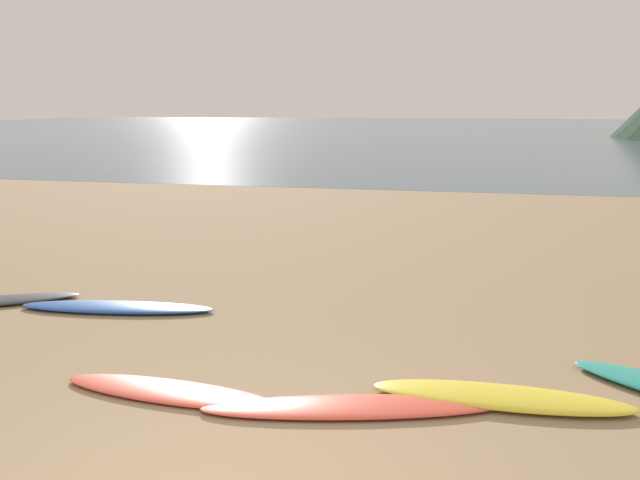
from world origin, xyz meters
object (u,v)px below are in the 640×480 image
Objects in this scene: surfboard_3 at (171,391)px; surfboard_4 at (352,407)px; surfboard_2 at (117,307)px; surfboard_5 at (501,397)px.

surfboard_3 is 0.82× the size of surfboard_4.
surfboard_2 reaches higher than surfboard_4.
surfboard_3 is at bearing -170.30° from surfboard_5.
surfboard_2 is 2.72m from surfboard_3.
surfboard_2 is 1.18× the size of surfboard_3.
surfboard_5 reaches higher than surfboard_3.
surfboard_2 is 3.97m from surfboard_4.
surfboard_4 is at bearing -160.75° from surfboard_5.
surfboard_5 is at bearing 5.06° from surfboard_4.
surfboard_4 is (3.39, -2.06, -0.00)m from surfboard_2.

